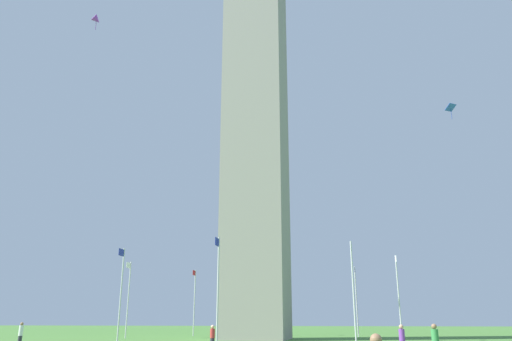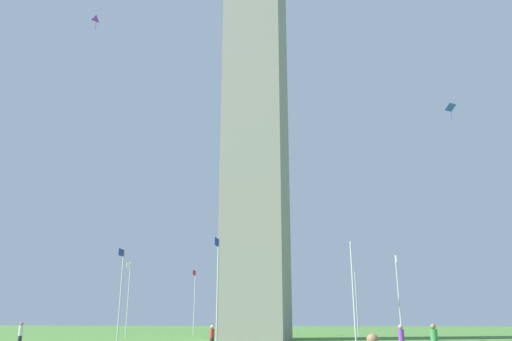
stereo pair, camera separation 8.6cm
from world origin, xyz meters
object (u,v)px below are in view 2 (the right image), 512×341
flagpole_ne (353,287)px  kite_purple_delta (96,20)px  flagpole_s (278,300)px  flagpole_n (217,285)px  flagpole_e (398,293)px  flagpole_sw (194,299)px  flagpole_w (128,296)px  kite_blue_diamond (450,108)px  flagpole_nw (121,290)px  person_white_shirt (20,335)px  flagpole_se (356,298)px  obelisk_monument (256,75)px  person_red_shirt (212,338)px  person_purple_shirt (402,341)px

flagpole_ne → kite_purple_delta: size_ratio=4.91×
flagpole_ne → flagpole_s: same height
kite_purple_delta → flagpole_n: bearing=85.8°
flagpole_n → flagpole_e: size_ratio=1.00×
flagpole_s → kite_purple_delta: bearing=-25.9°
flagpole_sw → flagpole_w: same height
flagpole_ne → kite_blue_diamond: 18.01m
flagpole_nw → person_white_shirt: bearing=-28.5°
flagpole_n → flagpole_se: 27.19m
flagpole_e → flagpole_s: 20.81m
flagpole_n → flagpole_nw: same height
obelisk_monument → flagpole_e: bearing=89.8°
flagpole_sw → flagpole_w: 11.26m
flagpole_n → kite_blue_diamond: (-4.53, 19.78, 15.38)m
flagpole_n → kite_purple_delta: (-1.01, -13.79, 26.71)m
flagpole_nw → person_red_shirt: flagpole_nw is taller
flagpole_ne → person_white_shirt: (7.61, -24.95, -3.69)m
flagpole_e → person_red_shirt: flagpole_e is taller
person_red_shirt → person_purple_shirt: (3.61, 11.90, 0.04)m
flagpole_s → person_purple_shirt: bearing=18.9°
person_red_shirt → flagpole_se: bearing=-47.4°
flagpole_e → flagpole_se: 11.26m
flagpole_se → kite_purple_delta: (24.11, -24.19, 26.71)m
person_white_shirt → flagpole_nw: bearing=20.9°
person_red_shirt → kite_blue_diamond: bearing=-93.1°
obelisk_monument → person_purple_shirt: size_ratio=35.98×
flagpole_ne → flagpole_nw: bearing=-90.0°
flagpole_w → obelisk_monument: bearing=90.2°
obelisk_monument → person_white_shirt: size_ratio=34.37×
obelisk_monument → flagpole_ne: size_ratio=7.35×
flagpole_e → person_red_shirt: 24.27m
person_red_shirt → person_purple_shirt: 12.43m
flagpole_e → obelisk_monument: bearing=-90.2°
flagpole_n → flagpole_se: (-25.12, 10.41, 0.00)m
flagpole_sw → flagpole_se: bearing=90.0°
obelisk_monument → kite_purple_delta: 19.49m
obelisk_monument → flagpole_n: size_ratio=7.35×
flagpole_se → flagpole_s: same height
obelisk_monument → flagpole_s: obelisk_monument is taller
obelisk_monument → kite_blue_diamond: (10.24, 19.78, -10.80)m
flagpole_se → flagpole_n: bearing=-22.5°
obelisk_monument → person_red_shirt: (19.85, 1.18, -29.94)m
flagpole_nw → person_purple_shirt: size_ratio=4.90×
flagpole_se → person_purple_shirt: 34.12m
person_red_shirt → kite_purple_delta: 34.49m
obelisk_monument → flagpole_w: size_ratio=7.35×
flagpole_e → flagpole_w: bearing=-90.0°
flagpole_sw → kite_purple_delta: 36.14m
obelisk_monument → kite_blue_diamond: obelisk_monument is taller
flagpole_s → person_red_shirt: size_ratio=5.12×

